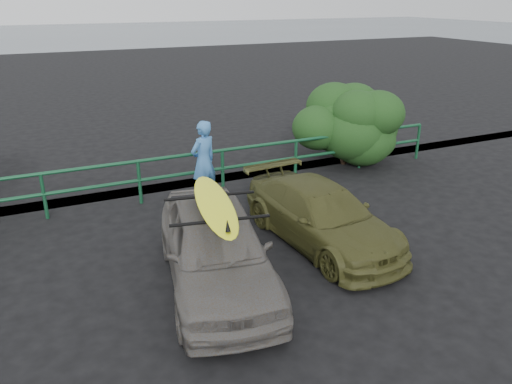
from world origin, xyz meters
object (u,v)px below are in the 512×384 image
surfboard (215,204)px  sedan (216,248)px  guardrail (182,175)px  olive_vehicle (322,215)px  man (204,161)px

surfboard → sedan: bearing=0.0°
guardrail → surfboard: size_ratio=5.48×
olive_vehicle → guardrail: bearing=112.3°
man → surfboard: 3.71m
olive_vehicle → surfboard: surfboard is taller
olive_vehicle → surfboard: 2.57m
sedan → man: man is taller
guardrail → olive_vehicle: size_ratio=3.64×
sedan → olive_vehicle: size_ratio=1.04×
man → surfboard: bearing=50.9°
surfboard → olive_vehicle: bearing=25.0°
guardrail → surfboard: surfboard is taller
sedan → surfboard: (0.00, 0.00, 0.76)m
olive_vehicle → man: size_ratio=2.05×
guardrail → surfboard: (-0.64, -3.96, 0.92)m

